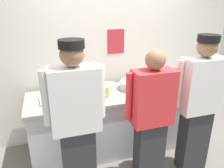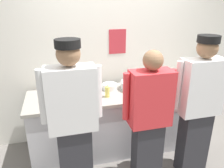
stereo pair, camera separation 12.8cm
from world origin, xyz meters
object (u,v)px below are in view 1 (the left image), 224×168
object	(u,v)px
mixing_bowl_steel	(134,85)
chef_center	(151,117)
ramekin_green_sauce	(192,85)
squeeze_bottle_primary	(108,91)
chef_far_right	(199,103)
plate_stack_front	(109,87)
chef_near_left	(76,120)
sheet_tray	(56,98)
ramekin_red_sauce	(86,99)
plate_stack_rear	(173,87)

from	to	relation	value
mixing_bowl_steel	chef_center	bearing A→B (deg)	-98.09
ramekin_green_sauce	mixing_bowl_steel	bearing A→B (deg)	167.67
chef_center	squeeze_bottle_primary	xyz separation A→B (m)	(-0.33, 0.61, 0.11)
chef_far_right	ramekin_green_sauce	xyz separation A→B (m)	(0.34, 0.59, -0.02)
chef_center	plate_stack_front	distance (m)	0.90
chef_near_left	mixing_bowl_steel	size ratio (longest dim) A/B	4.43
sheet_tray	ramekin_red_sauce	distance (m)	0.39
chef_near_left	plate_stack_rear	xyz separation A→B (m)	(1.48, 0.57, -0.03)
ramekin_red_sauce	chef_far_right	bearing A→B (deg)	-25.04
chef_far_right	sheet_tray	size ratio (longest dim) A/B	4.22
sheet_tray	chef_near_left	bearing A→B (deg)	-77.81
chef_far_right	plate_stack_rear	distance (m)	0.59
ramekin_red_sauce	chef_center	bearing A→B (deg)	-43.32
sheet_tray	squeeze_bottle_primary	distance (m)	0.68
plate_stack_front	squeeze_bottle_primary	bearing A→B (deg)	-111.13
plate_stack_front	sheet_tray	xyz separation A→B (m)	(-0.76, -0.11, -0.03)
chef_near_left	squeeze_bottle_primary	xyz separation A→B (m)	(0.50, 0.58, 0.03)
plate_stack_rear	sheet_tray	world-z (taller)	plate_stack_rear
ramekin_red_sauce	ramekin_green_sauce	distance (m)	1.60
ramekin_green_sauce	plate_stack_front	bearing A→B (deg)	167.41
chef_center	mixing_bowl_steel	bearing A→B (deg)	81.91
plate_stack_rear	sheet_tray	distance (m)	1.65
plate_stack_rear	ramekin_green_sauce	distance (m)	0.32
chef_near_left	plate_stack_rear	bearing A→B (deg)	20.98
chef_far_right	plate_stack_rear	size ratio (longest dim) A/B	7.06
chef_near_left	chef_center	world-z (taller)	chef_near_left
sheet_tray	ramekin_red_sauce	xyz separation A→B (m)	(0.36, -0.16, 0.01)
chef_far_right	mixing_bowl_steel	size ratio (longest dim) A/B	4.39
chef_center	mixing_bowl_steel	distance (m)	0.79
sheet_tray	squeeze_bottle_primary	bearing A→B (deg)	-12.05
chef_center	mixing_bowl_steel	world-z (taller)	chef_center
chef_far_right	sheet_tray	bearing A→B (deg)	155.25
plate_stack_front	squeeze_bottle_primary	distance (m)	0.27
mixing_bowl_steel	sheet_tray	bearing A→B (deg)	-178.55
mixing_bowl_steel	ramekin_red_sauce	bearing A→B (deg)	-165.94
chef_near_left	sheet_tray	xyz separation A→B (m)	(-0.16, 0.73, -0.04)
chef_center	plate_stack_rear	world-z (taller)	chef_center
plate_stack_front	chef_far_right	bearing A→B (deg)	-44.82
mixing_bowl_steel	sheet_tray	distance (m)	1.10
chef_far_right	ramekin_green_sauce	bearing A→B (deg)	59.67
plate_stack_rear	ramekin_red_sauce	bearing A→B (deg)	-179.93
chef_far_right	ramekin_red_sauce	bearing A→B (deg)	154.96
plate_stack_rear	mixing_bowl_steel	distance (m)	0.57
chef_center	plate_stack_rear	size ratio (longest dim) A/B	6.57
chef_center	sheet_tray	bearing A→B (deg)	142.75
chef_center	plate_stack_front	xyz separation A→B (m)	(-0.23, 0.86, 0.07)
chef_near_left	sheet_tray	distance (m)	0.74
plate_stack_front	ramekin_red_sauce	xyz separation A→B (m)	(-0.40, -0.27, -0.02)
ramekin_red_sauce	plate_stack_front	bearing A→B (deg)	33.93
chef_near_left	sheet_tray	size ratio (longest dim) A/B	4.26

